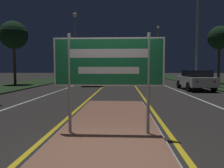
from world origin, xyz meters
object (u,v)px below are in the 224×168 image
(streetlight_right_far, at_px, (158,47))
(car_approaching_1, at_px, (104,74))
(streetlight_left_far, at_px, (75,33))
(streetlight_right_near, at_px, (198,5))
(car_receding_0, at_px, (195,80))
(car_receding_1, at_px, (144,76))
(car_approaching_0, at_px, (94,77))
(car_receding_2, at_px, (155,74))
(highway_sign, at_px, (109,65))

(streetlight_right_far, distance_m, car_approaching_1, 10.31)
(streetlight_left_far, height_order, streetlight_right_near, streetlight_right_near)
(car_receding_0, height_order, car_receding_1, car_receding_0)
(streetlight_right_near, height_order, car_approaching_0, streetlight_right_near)
(streetlight_right_near, xyz_separation_m, car_receding_2, (-0.93, 18.22, -6.16))
(streetlight_left_far, relative_size, streetlight_right_near, 0.93)
(car_receding_1, xyz_separation_m, car_approaching_1, (-5.50, 9.36, -0.04))
(streetlight_left_far, relative_size, car_approaching_1, 2.18)
(streetlight_right_near, relative_size, car_receding_2, 2.17)
(streetlight_right_near, bearing_deg, car_receding_2, 92.92)
(streetlight_left_far, xyz_separation_m, car_receding_0, (12.26, -15.46, -5.96))
(car_receding_0, xyz_separation_m, car_receding_2, (0.05, 21.04, -0.04))
(car_approaching_0, bearing_deg, car_receding_2, 64.18)
(highway_sign, height_order, streetlight_right_near, streetlight_right_near)
(car_approaching_0, distance_m, car_approaching_1, 14.61)
(car_approaching_0, bearing_deg, streetlight_right_near, -9.46)
(streetlight_right_far, xyz_separation_m, car_receding_0, (-0.57, -21.24, -4.52))
(car_approaching_1, bearing_deg, streetlight_right_far, 14.41)
(highway_sign, distance_m, streetlight_right_far, 33.42)
(streetlight_right_near, bearing_deg, car_receding_0, -109.06)
(car_receding_2, bearing_deg, streetlight_right_near, -87.08)
(car_receding_0, relative_size, car_receding_1, 1.06)
(car_receding_2, bearing_deg, streetlight_right_far, 20.77)
(streetlight_right_near, bearing_deg, highway_sign, -114.88)
(highway_sign, relative_size, car_receding_1, 0.60)
(car_receding_2, bearing_deg, highway_sign, -99.91)
(streetlight_left_far, height_order, car_approaching_1, streetlight_left_far)
(car_receding_0, height_order, car_approaching_0, car_approaching_0)
(streetlight_right_far, height_order, car_approaching_1, streetlight_right_far)
(streetlight_right_near, bearing_deg, car_approaching_1, 120.17)
(highway_sign, distance_m, streetlight_left_far, 28.14)
(car_approaching_1, bearing_deg, car_approaching_0, -88.63)
(car_receding_0, relative_size, car_approaching_1, 0.97)
(streetlight_right_far, relative_size, car_receding_1, 2.14)
(streetlight_right_far, xyz_separation_m, car_approaching_0, (-8.61, -16.91, -4.50))
(car_approaching_0, xyz_separation_m, car_approaching_1, (-0.35, 14.61, -0.06))
(highway_sign, xyz_separation_m, car_approaching_0, (-2.42, 15.73, -0.85))
(streetlight_right_far, height_order, car_receding_1, streetlight_right_far)
(highway_sign, bearing_deg, car_receding_2, 80.09)
(highway_sign, height_order, streetlight_right_far, streetlight_right_far)
(streetlight_left_far, height_order, car_approaching_0, streetlight_left_far)
(streetlight_right_near, relative_size, streetlight_right_far, 1.19)
(car_receding_0, relative_size, car_receding_2, 0.90)
(streetlight_left_far, relative_size, car_receding_0, 2.24)
(streetlight_right_far, distance_m, car_receding_1, 12.98)
(streetlight_right_near, bearing_deg, car_approaching_0, 170.54)
(car_receding_2, bearing_deg, car_receding_0, -90.13)
(highway_sign, distance_m, car_receding_0, 12.74)
(streetlight_right_far, bearing_deg, streetlight_right_near, -88.73)
(car_receding_1, bearing_deg, streetlight_right_far, 73.48)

